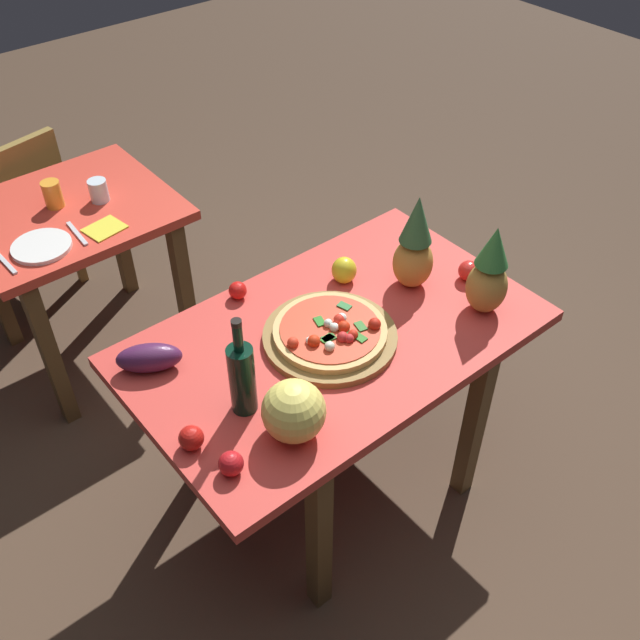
% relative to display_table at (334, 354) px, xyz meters
% --- Properties ---
extents(ground_plane, '(10.00, 10.00, 0.00)m').
position_rel_display_table_xyz_m(ground_plane, '(0.00, 0.00, -0.67)').
color(ground_plane, '#4C3828').
extents(display_table, '(1.33, 0.81, 0.76)m').
position_rel_display_table_xyz_m(display_table, '(0.00, 0.00, 0.00)').
color(display_table, brown).
rests_on(display_table, ground_plane).
extents(background_table, '(0.81, 0.71, 0.76)m').
position_rel_display_table_xyz_m(background_table, '(-0.35, 1.24, -0.04)').
color(background_table, brown).
rests_on(background_table, ground_plane).
extents(dining_chair, '(0.47, 0.47, 0.85)m').
position_rel_display_table_xyz_m(dining_chair, '(-0.38, 1.82, -0.19)').
color(dining_chair, olive).
rests_on(dining_chair, ground_plane).
extents(pizza_board, '(0.43, 0.43, 0.02)m').
position_rel_display_table_xyz_m(pizza_board, '(-0.03, -0.01, 0.11)').
color(pizza_board, olive).
rests_on(pizza_board, display_table).
extents(pizza, '(0.36, 0.36, 0.06)m').
position_rel_display_table_xyz_m(pizza, '(-0.03, -0.02, 0.14)').
color(pizza, '#DFB268').
rests_on(pizza, pizza_board).
extents(wine_bottle, '(0.08, 0.08, 0.34)m').
position_rel_display_table_xyz_m(wine_bottle, '(-0.40, -0.07, 0.22)').
color(wine_bottle, black).
rests_on(wine_bottle, display_table).
extents(pineapple_left, '(0.13, 0.13, 0.33)m').
position_rel_display_table_xyz_m(pineapple_left, '(0.46, -0.22, 0.24)').
color(pineapple_left, '#AE863A').
rests_on(pineapple_left, display_table).
extents(pineapple_right, '(0.14, 0.14, 0.35)m').
position_rel_display_table_xyz_m(pineapple_right, '(0.37, 0.03, 0.25)').
color(pineapple_right, '#C28537').
rests_on(pineapple_right, display_table).
extents(melon, '(0.18, 0.18, 0.18)m').
position_rel_display_table_xyz_m(melon, '(-0.35, -0.24, 0.18)').
color(melon, '#E8D862').
rests_on(melon, display_table).
extents(bell_pepper, '(0.09, 0.09, 0.10)m').
position_rel_display_table_xyz_m(bell_pepper, '(0.20, 0.19, 0.14)').
color(bell_pepper, yellow).
rests_on(bell_pepper, display_table).
extents(eggplant, '(0.22, 0.18, 0.09)m').
position_rel_display_table_xyz_m(eggplant, '(-0.53, 0.24, 0.14)').
color(eggplant, '#4A1F45').
rests_on(eggplant, display_table).
extents(tomato_beside_pepper, '(0.07, 0.07, 0.07)m').
position_rel_display_table_xyz_m(tomato_beside_pepper, '(0.54, -0.08, 0.13)').
color(tomato_beside_pepper, red).
rests_on(tomato_beside_pepper, display_table).
extents(tomato_at_corner, '(0.07, 0.07, 0.07)m').
position_rel_display_table_xyz_m(tomato_at_corner, '(-0.56, -0.24, 0.13)').
color(tomato_at_corner, red).
rests_on(tomato_at_corner, display_table).
extents(tomato_by_bottle, '(0.07, 0.07, 0.07)m').
position_rel_display_table_xyz_m(tomato_by_bottle, '(-0.60, -0.10, 0.13)').
color(tomato_by_bottle, red).
rests_on(tomato_by_bottle, display_table).
extents(tomato_near_board, '(0.06, 0.06, 0.06)m').
position_rel_display_table_xyz_m(tomato_near_board, '(-0.14, 0.35, 0.13)').
color(tomato_near_board, red).
rests_on(tomato_near_board, display_table).
extents(drinking_glass_juice, '(0.07, 0.07, 0.11)m').
position_rel_display_table_xyz_m(drinking_glass_juice, '(-0.38, 1.28, 0.15)').
color(drinking_glass_juice, orange).
rests_on(drinking_glass_juice, background_table).
extents(drinking_glass_water, '(0.07, 0.07, 0.09)m').
position_rel_display_table_xyz_m(drinking_glass_water, '(-0.22, 1.20, 0.14)').
color(drinking_glass_water, silver).
rests_on(drinking_glass_water, background_table).
extents(dinner_plate, '(0.22, 0.22, 0.02)m').
position_rel_display_table_xyz_m(dinner_plate, '(-0.54, 1.04, 0.10)').
color(dinner_plate, white).
rests_on(dinner_plate, background_table).
extents(fork_utensil, '(0.02, 0.18, 0.01)m').
position_rel_display_table_xyz_m(fork_utensil, '(-0.68, 1.04, 0.10)').
color(fork_utensil, silver).
rests_on(fork_utensil, background_table).
extents(knife_utensil, '(0.03, 0.18, 0.01)m').
position_rel_display_table_xyz_m(knife_utensil, '(-0.40, 1.04, 0.10)').
color(knife_utensil, silver).
rests_on(knife_utensil, background_table).
extents(napkin_folded, '(0.16, 0.14, 0.01)m').
position_rel_display_table_xyz_m(napkin_folded, '(-0.30, 1.01, 0.10)').
color(napkin_folded, yellow).
rests_on(napkin_folded, background_table).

